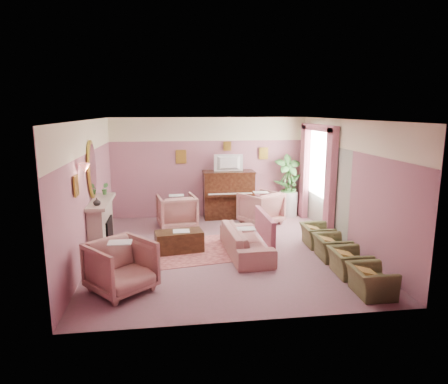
{
  "coord_description": "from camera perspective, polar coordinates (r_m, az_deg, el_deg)",
  "views": [
    {
      "loc": [
        -1.1,
        -8.18,
        2.99
      ],
      "look_at": [
        0.06,
        0.4,
        1.21
      ],
      "focal_mm": 32.0,
      "sensor_mm": 36.0,
      "label": 1
    }
  ],
  "objects": [
    {
      "name": "side_plant_small",
      "position": [
        11.47,
        9.94,
        0.62
      ],
      "size": [
        0.16,
        0.16,
        0.28
      ],
      "primitive_type": "imported",
      "color": "#387734",
      "rests_on": "side_table"
    },
    {
      "name": "picture_rail_band",
      "position": [
        11.24,
        -2.11,
        8.97
      ],
      "size": [
        5.5,
        0.01,
        0.65
      ],
      "primitive_type": "cube",
      "color": "#FFF9CB",
      "rests_on": "wall_back"
    },
    {
      "name": "area_rug",
      "position": [
        8.75,
        -5.32,
        -8.37
      ],
      "size": [
        2.76,
        2.18,
        0.01
      ],
      "primitive_type": "cube",
      "rotation": [
        0.0,
        0.0,
        0.16
      ],
      "color": "#A65453",
      "rests_on": "floor"
    },
    {
      "name": "hearth",
      "position": [
        8.99,
        -15.67,
        -8.19
      ],
      "size": [
        0.55,
        1.5,
        0.02
      ],
      "primitive_type": "cube",
      "color": "#A59587",
      "rests_on": "floor"
    },
    {
      "name": "wall_left",
      "position": [
        8.5,
        -18.76,
        0.2
      ],
      "size": [
        0.02,
        6.0,
        2.8
      ],
      "primitive_type": "cube",
      "color": "#81596C",
      "rests_on": "floor"
    },
    {
      "name": "print_back_mid",
      "position": [
        11.3,
        0.46,
        6.57
      ],
      "size": [
        0.22,
        0.03,
        0.26
      ],
      "primitive_type": "cube",
      "color": "#B09430",
      "rests_on": "wall_back"
    },
    {
      "name": "coffee_table",
      "position": [
        8.69,
        -6.42,
        -7.02
      ],
      "size": [
        1.06,
        0.65,
        0.45
      ],
      "primitive_type": "cube",
      "rotation": [
        0.0,
        0.0,
        0.15
      ],
      "color": "#362211",
      "rests_on": "floor"
    },
    {
      "name": "ceiling",
      "position": [
        8.26,
        -0.06,
        10.29
      ],
      "size": [
        5.5,
        6.0,
        0.01
      ],
      "primitive_type": "cube",
      "color": "white",
      "rests_on": "wall_back"
    },
    {
      "name": "olive_chair_a",
      "position": [
        7.1,
        20.29,
        -11.24
      ],
      "size": [
        0.52,
        0.74,
        0.64
      ],
      "primitive_type": "imported",
      "color": "brown",
      "rests_on": "floor"
    },
    {
      "name": "palm_plant",
      "position": [
        11.47,
        9.11,
        1.76
      ],
      "size": [
        0.76,
        0.76,
        1.44
      ],
      "primitive_type": "imported",
      "color": "#387734",
      "rests_on": "palm_pot"
    },
    {
      "name": "sconce_shade",
      "position": [
        7.56,
        -19.28,
        3.28
      ],
      "size": [
        0.2,
        0.2,
        0.16
      ],
      "primitive_type": "cone",
      "color": "#D96D64",
      "rests_on": "wall_left"
    },
    {
      "name": "piano_top",
      "position": [
        11.11,
        0.66,
        2.9
      ],
      "size": [
        1.45,
        0.65,
        0.04
      ],
      "primitive_type": "cube",
      "color": "#32180D",
      "rests_on": "piano"
    },
    {
      "name": "fireplace_inset",
      "position": [
        8.88,
        -16.45,
        -5.84
      ],
      "size": [
        0.18,
        0.72,
        0.68
      ],
      "primitive_type": "cube",
      "color": "black",
      "rests_on": "floor"
    },
    {
      "name": "olive_chair_b",
      "position": [
        7.78,
        17.46,
        -9.03
      ],
      "size": [
        0.52,
        0.74,
        0.64
      ],
      "primitive_type": "imported",
      "color": "brown",
      "rests_on": "floor"
    },
    {
      "name": "table_paper",
      "position": [
        8.62,
        -6.12,
        -5.56
      ],
      "size": [
        0.35,
        0.28,
        0.01
      ],
      "primitive_type": "cube",
      "color": "white",
      "rests_on": "coffee_table"
    },
    {
      "name": "olive_chair_d",
      "position": [
        9.21,
        13.16,
        -5.58
      ],
      "size": [
        0.52,
        0.74,
        0.64
      ],
      "primitive_type": "imported",
      "color": "brown",
      "rests_on": "floor"
    },
    {
      "name": "print_back_left",
      "position": [
        11.22,
        -6.15,
        5.03
      ],
      "size": [
        0.3,
        0.03,
        0.38
      ],
      "primitive_type": "cube",
      "color": "#B09430",
      "rests_on": "wall_back"
    },
    {
      "name": "floor",
      "position": [
        8.78,
        -0.05,
        -8.31
      ],
      "size": [
        5.5,
        6.0,
        0.01
      ],
      "primitive_type": "cube",
      "color": "#845E68",
      "rests_on": "ground"
    },
    {
      "name": "wall_right",
      "position": [
        9.18,
        17.22,
        1.11
      ],
      "size": [
        0.02,
        6.0,
        2.8
      ],
      "primitive_type": "cube",
      "color": "#81596C",
      "rests_on": "floor"
    },
    {
      "name": "pelmet",
      "position": [
        10.43,
        13.36,
        8.93
      ],
      "size": [
        0.16,
        2.2,
        0.16
      ],
      "primitive_type": "cube",
      "color": "#A45668",
      "rests_on": "wall_right"
    },
    {
      "name": "wall_front",
      "position": [
        5.53,
        4.11,
        -5.12
      ],
      "size": [
        5.5,
        0.02,
        2.8
      ],
      "primitive_type": "cube",
      "color": "#81596C",
      "rests_on": "floor"
    },
    {
      "name": "side_table",
      "position": [
        11.63,
        9.15,
        -1.68
      ],
      "size": [
        0.52,
        0.52,
        0.7
      ],
      "primitive_type": "cylinder",
      "color": "silver",
      "rests_on": "floor"
    },
    {
      "name": "piano_keyshelf",
      "position": [
        10.87,
        0.92,
        -0.45
      ],
      "size": [
        1.3,
        0.12,
        0.06
      ],
      "primitive_type": "cube",
      "color": "#32180D",
      "rests_on": "piano"
    },
    {
      "name": "window_blind",
      "position": [
        10.53,
        13.55,
        4.24
      ],
      "size": [
        0.03,
        1.4,
        1.8
      ],
      "primitive_type": "cube",
      "color": "white",
      "rests_on": "wall_right"
    },
    {
      "name": "television",
      "position": [
        11.02,
        0.7,
        4.35
      ],
      "size": [
        0.8,
        0.12,
        0.48
      ],
      "primitive_type": "imported",
      "color": "black",
      "rests_on": "piano"
    },
    {
      "name": "mantel_plant",
      "position": [
        9.21,
        -16.63,
        0.47
      ],
      "size": [
        0.16,
        0.16,
        0.28
      ],
      "primitive_type": "imported",
      "color": "#387734",
      "rests_on": "mantel_shelf"
    },
    {
      "name": "mantel_shelf",
      "position": [
        8.71,
        -17.18,
        -1.32
      ],
      "size": [
        0.4,
        1.55,
        0.07
      ],
      "primitive_type": "cube",
      "color": "#A59587",
      "rests_on": "fireplace_surround"
    },
    {
      "name": "sofa",
      "position": [
        8.44,
        3.15,
        -6.31
      ],
      "size": [
        0.65,
        1.96,
        0.79
      ],
      "primitive_type": "imported",
      "color": "tan",
      "rests_on": "floor"
    },
    {
      "name": "curtain_left",
      "position": [
        9.71,
        14.94,
        1.19
      ],
      "size": [
        0.16,
        0.34,
        2.6
      ],
      "primitive_type": "cube",
      "color": "#A45668",
      "rests_on": "floor"
    },
    {
      "name": "mantel_vase",
      "position": [
        8.2,
        -17.71,
        -1.34
      ],
      "size": [
        0.16,
        0.16,
        0.16
      ],
      "primitive_type": "imported",
      "color": "#FFF9CB",
      "rests_on": "mantel_shelf"
    },
    {
      "name": "olive_chair_c",
      "position": [
        8.48,
        15.12,
        -7.16
      ],
      "size": [
        0.52,
        0.74,
        0.64
      ],
      "primitive_type": "imported",
      "color": "brown",
      "rests_on": "floor"
    },
    {
      "name": "piano",
      "position": [
        11.23,
        0.65,
        -0.43
      ],
      "size": [
        1.4,
        0.6,
        1.3
      ],
      "primitive_type": "cube",
      "color": "#32180D",
      "rests_on": "floor"
    },
    {
      "name": "piano_keys",
      "position": [
        10.86,
        0.92,
        -0.25
      ],
      "size": [
        1.2,
        0.08,
        0.02
      ],
      "primitive_type": "cube",
      "color": "white",
      "rests_on": "piano"
    },
    {
      "name": "print_left_wall",
      "position": [
        7.28,
        -20.37,
        0.83
      ],
      "size": [
        0.03,
        0.28,
        0.36
      ],
      "primitive_type": "cube",
      "color": "#B09430",
      "rests_on": "wall_left"
    },
    {
      "name": "stripe_panel",
      "position": [
        10.41,
        14.06,
        0.65
      ],
      "size": [
        0.01,
        3.0,
        2.15
      ],
      "primitive_type": "cube",
      "color": "#A1A996",
      "rests_on": "wall_right"
    },
    {
      "name": "wall_back",
      "position": [
        11.35,
        -2.08,
        3.54
      ],
      "size": [
        5.5,
        0.02,
        2.8
      ],
      "primitive_type": "cube",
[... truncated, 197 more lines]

